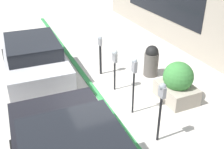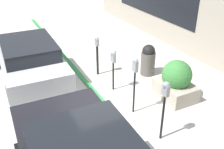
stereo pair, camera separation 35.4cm
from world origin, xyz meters
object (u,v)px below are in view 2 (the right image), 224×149
parking_meter_middle (113,60)px  trash_bin (148,60)px  parking_meter_second (135,74)px  planter_box (176,82)px  parking_meter_nearest (165,98)px  parking_meter_fourth (97,50)px  parked_car_middle (29,58)px

parking_meter_middle → trash_bin: bearing=-76.0°
parking_meter_second → planter_box: (0.07, -1.46, -0.64)m
trash_bin → planter_box: bearing=175.7°
planter_box → parking_meter_nearest: bearing=131.5°
parking_meter_nearest → trash_bin: bearing=-28.3°
parking_meter_nearest → planter_box: parking_meter_nearest is taller
parking_meter_fourth → parked_car_middle: 2.23m
parking_meter_second → trash_bin: size_ratio=1.50×
parking_meter_middle → parking_meter_fourth: (1.16, 0.01, -0.12)m
parking_meter_middle → planter_box: parking_meter_middle is taller
parking_meter_middle → parked_car_middle: size_ratio=0.31×
parking_meter_nearest → parking_meter_fourth: (3.65, -0.02, -0.25)m
parking_meter_fourth → trash_bin: parking_meter_fourth is taller
parking_meter_second → parked_car_middle: 3.82m
parking_meter_nearest → trash_bin: (2.88, -1.55, -0.60)m
parking_meter_middle → parking_meter_nearest: bearing=179.4°
parking_meter_second → parking_meter_fourth: bearing=-1.1°
parking_meter_second → parking_meter_fourth: (2.45, -0.05, -0.29)m
parking_meter_nearest → parking_meter_middle: size_ratio=1.15×
parking_meter_fourth → parking_meter_middle: bearing=-179.7°
parking_meter_nearest → parking_meter_second: bearing=1.4°
parking_meter_second → parked_car_middle: (3.20, 2.04, -0.45)m
parking_meter_second → parking_meter_middle: (1.30, -0.05, -0.17)m
parking_meter_second → planter_box: bearing=-87.4°
trash_bin → parked_car_middle: bearing=67.3°
parked_car_middle → parking_meter_middle: bearing=-130.7°
parking_meter_fourth → parking_meter_nearest: bearing=179.7°
parking_meter_nearest → parking_meter_middle: 2.50m
planter_box → parked_car_middle: parked_car_middle is taller
parked_car_middle → trash_bin: bearing=-111.3°
parking_meter_middle → parking_meter_fourth: bearing=0.3°
parking_meter_second → planter_box: 1.60m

